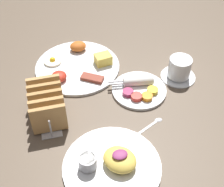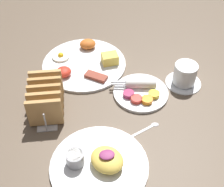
% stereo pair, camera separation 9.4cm
% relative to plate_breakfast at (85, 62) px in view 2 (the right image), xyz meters
% --- Properties ---
extents(ground_plane, '(3.00, 3.00, 0.00)m').
position_rel_plate_breakfast_xyz_m(ground_plane, '(0.02, -0.22, -0.01)').
color(ground_plane, brown).
extents(plate_breakfast, '(0.30, 0.30, 0.05)m').
position_rel_plate_breakfast_xyz_m(plate_breakfast, '(0.00, 0.00, 0.00)').
color(plate_breakfast, white).
rests_on(plate_breakfast, ground_plane).
extents(plate_condiments, '(0.19, 0.18, 0.04)m').
position_rel_plate_breakfast_xyz_m(plate_condiments, '(0.18, -0.17, 0.00)').
color(plate_condiments, white).
rests_on(plate_condiments, ground_plane).
extents(plate_foreground, '(0.26, 0.26, 0.06)m').
position_rel_plate_breakfast_xyz_m(plate_foreground, '(0.02, -0.43, 0.00)').
color(plate_foreground, white).
rests_on(plate_foreground, ground_plane).
extents(toast_rack, '(0.10, 0.18, 0.10)m').
position_rel_plate_breakfast_xyz_m(toast_rack, '(-0.12, -0.21, 0.04)').
color(toast_rack, '#B7B7BC').
rests_on(toast_rack, ground_plane).
extents(coffee_cup, '(0.12, 0.12, 0.08)m').
position_rel_plate_breakfast_xyz_m(coffee_cup, '(0.33, -0.14, 0.03)').
color(coffee_cup, white).
rests_on(coffee_cup, ground_plane).
extents(teaspoon, '(0.12, 0.06, 0.01)m').
position_rel_plate_breakfast_xyz_m(teaspoon, '(0.17, -0.32, -0.01)').
color(teaspoon, silver).
rests_on(teaspoon, ground_plane).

